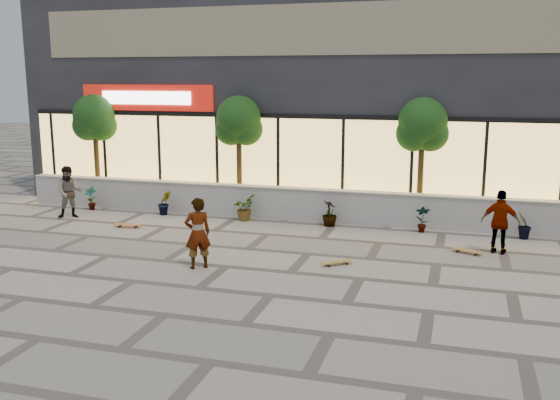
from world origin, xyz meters
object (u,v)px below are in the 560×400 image
(tree_mideast, at_px, (422,128))
(skater_center, at_px, (198,233))
(skater_left, at_px, (69,192))
(skateboard_right_near, at_px, (467,251))
(skateboard_center, at_px, (337,262))
(skateboard_left, at_px, (128,225))
(tree_west, at_px, (94,120))
(skater_right_near, at_px, (501,222))
(tree_midwest, at_px, (239,124))

(tree_mideast, bearing_deg, skater_center, -126.62)
(skater_left, xyz_separation_m, skateboard_right_near, (12.43, -0.71, -0.77))
(skateboard_center, relative_size, skateboard_left, 0.85)
(tree_west, height_order, skateboard_center, tree_west)
(tree_west, distance_m, skater_right_near, 14.25)
(skater_right_near, relative_size, skateboard_center, 2.28)
(skater_center, distance_m, skateboard_center, 3.46)
(tree_midwest, relative_size, skater_center, 2.26)
(tree_mideast, relative_size, skater_right_near, 2.34)
(tree_midwest, bearing_deg, skater_right_near, -19.79)
(tree_mideast, xyz_separation_m, skater_right_near, (2.27, -2.98, -2.15))
(tree_midwest, distance_m, skater_center, 6.83)
(tree_west, height_order, tree_mideast, same)
(skateboard_center, bearing_deg, skater_left, 124.81)
(skater_center, distance_m, skater_left, 7.32)
(skateboard_left, xyz_separation_m, skateboard_right_near, (9.96, -0.03, -0.00))
(tree_west, height_order, skateboard_right_near, tree_west)
(tree_midwest, distance_m, tree_mideast, 6.00)
(tree_west, height_order, tree_midwest, same)
(tree_west, distance_m, tree_midwest, 5.50)
(skater_right_near, bearing_deg, tree_midwest, -7.28)
(skater_center, height_order, skater_left, skater_center)
(tree_west, xyz_separation_m, skater_right_near, (13.77, -2.98, -2.15))
(skater_right_near, bearing_deg, skateboard_center, 42.39)
(tree_mideast, xyz_separation_m, skateboard_left, (-8.48, -3.19, -2.90))
(skater_right_near, distance_m, skateboard_left, 10.78)
(skateboard_left, bearing_deg, tree_mideast, 12.82)
(skater_left, bearing_deg, skateboard_left, -45.86)
(tree_midwest, distance_m, skater_right_near, 9.05)
(tree_midwest, height_order, skateboard_right_near, tree_midwest)
(skateboard_center, relative_size, skateboard_right_near, 0.89)
(skater_left, bearing_deg, skater_right_near, -32.47)
(skater_left, distance_m, skateboard_left, 2.68)
(tree_midwest, distance_m, skateboard_left, 4.98)
(skateboard_left, bearing_deg, skater_center, -48.01)
(skater_left, bearing_deg, skater_center, -62.19)
(tree_mideast, xyz_separation_m, skater_center, (-4.73, -6.36, -2.12))
(tree_west, bearing_deg, skater_right_near, -12.20)
(tree_west, height_order, skateboard_left, tree_west)
(skateboard_right_near, bearing_deg, skater_center, -131.23)
(tree_west, relative_size, skateboard_center, 5.32)
(skater_left, height_order, skater_right_near, skater_left)
(tree_midwest, height_order, tree_mideast, same)
(skateboard_center, height_order, skateboard_left, skateboard_left)
(skater_center, xyz_separation_m, skateboard_left, (-3.75, 3.17, -0.78))
(tree_midwest, relative_size, tree_mideast, 1.00)
(skateboard_left, bearing_deg, skater_right_near, -6.66)
(skateboard_center, bearing_deg, skater_right_near, -9.40)
(tree_mideast, relative_size, skateboard_center, 5.32)
(skater_left, bearing_deg, skateboard_right_near, -33.72)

